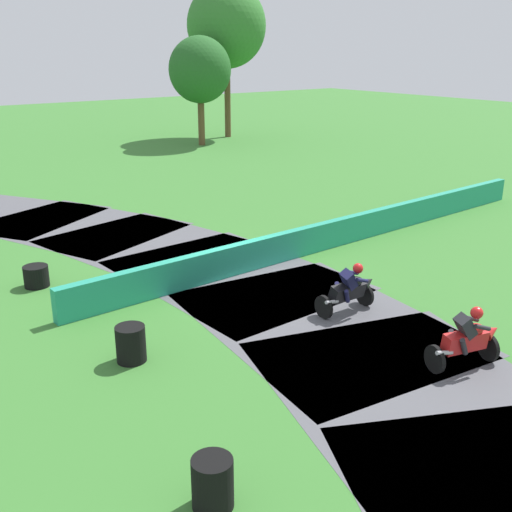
% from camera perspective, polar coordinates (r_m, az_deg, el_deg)
% --- Properties ---
extents(ground_plane, '(120.00, 120.00, 0.00)m').
position_cam_1_polar(ground_plane, '(18.24, -2.19, -1.71)').
color(ground_plane, '#38752D').
extents(track_asphalt, '(10.43, 31.58, 0.01)m').
position_cam_1_polar(track_asphalt, '(17.52, -5.67, -2.68)').
color(track_asphalt, '#515156').
rests_on(track_asphalt, ground).
extents(safety_barrier, '(20.22, 1.41, 0.90)m').
position_cam_1_polar(safety_barrier, '(21.14, 7.98, 2.31)').
color(safety_barrier, '#239375').
rests_on(safety_barrier, ground).
extents(motorcycle_lead_red, '(1.70, 1.02, 1.42)m').
position_cam_1_polar(motorcycle_lead_red, '(13.65, 19.06, -7.18)').
color(motorcycle_lead_red, black).
rests_on(motorcycle_lead_red, ground).
extents(motorcycle_chase_black, '(1.69, 0.83, 1.43)m').
position_cam_1_polar(motorcycle_chase_black, '(15.66, 8.72, -2.99)').
color(motorcycle_chase_black, black).
rests_on(motorcycle_chase_black, ground).
extents(tire_stack_near, '(0.62, 0.62, 0.80)m').
position_cam_1_polar(tire_stack_near, '(9.55, -4.04, -20.22)').
color(tire_stack_near, black).
rests_on(tire_stack_near, ground).
extents(tire_stack_mid_a, '(0.64, 0.64, 0.80)m').
position_cam_1_polar(tire_stack_mid_a, '(13.52, -11.51, -7.96)').
color(tire_stack_mid_a, black).
rests_on(tire_stack_mid_a, ground).
extents(tire_stack_mid_b, '(0.69, 0.69, 0.60)m').
position_cam_1_polar(tire_stack_mid_b, '(18.31, -19.67, -1.77)').
color(tire_stack_mid_b, black).
rests_on(tire_stack_mid_b, ground).
extents(tree_far_left, '(4.09, 4.09, 7.06)m').
position_cam_1_polar(tree_far_left, '(42.31, -5.21, 16.76)').
color(tree_far_left, brown).
rests_on(tree_far_left, ground).
extents(tree_far_right, '(5.55, 5.55, 10.65)m').
position_cam_1_polar(tree_far_right, '(46.16, -2.75, 20.49)').
color(tree_far_right, brown).
rests_on(tree_far_right, ground).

